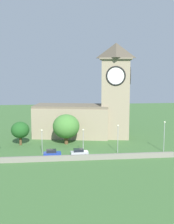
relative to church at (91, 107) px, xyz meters
name	(u,v)px	position (x,y,z in m)	size (l,w,h in m)	color
ground_plane	(82,141)	(-3.55, -5.36, -9.44)	(200.00, 200.00, 0.00)	#3D6633
church	(91,107)	(0.00, 0.00, 0.00)	(31.50, 16.26, 29.01)	gray
quay_barrier	(90,157)	(-3.55, -24.42, -8.81)	(40.59, 0.70, 1.26)	gray
car_blue	(52,153)	(-12.25, -21.27, -8.48)	(4.21, 2.23, 1.90)	#233D9E
car_silver	(79,152)	(-5.69, -20.99, -8.54)	(4.29, 2.41, 1.79)	silver
streetlamp_west_mid	(42,138)	(-14.67, -18.57, -5.17)	(0.44, 0.44, 6.30)	#9EA0A5
streetlamp_central	(83,137)	(-4.50, -19.03, -5.16)	(0.44, 0.44, 6.30)	#9EA0A5
streetlamp_east_mid	(118,134)	(4.26, -19.18, -4.64)	(0.44, 0.44, 7.21)	#9EA0A5
streetlamp_east_end	(164,132)	(16.16, -19.70, -4.24)	(0.44, 0.44, 7.92)	#9EA0A5
tree_riverside_west	(20,130)	(-21.03, -8.29, -5.17)	(5.07, 5.07, 6.58)	brown
tree_riverside_east	(66,126)	(-8.26, -8.63, -4.35)	(7.54, 7.54, 8.51)	brown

